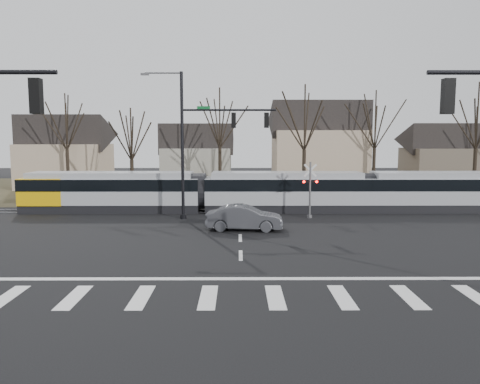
{
  "coord_description": "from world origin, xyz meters",
  "views": [
    {
      "loc": [
        -0.14,
        -20.18,
        5.65
      ],
      "look_at": [
        0.0,
        9.0,
        2.3
      ],
      "focal_mm": 35.0,
      "sensor_mm": 36.0,
      "label": 1
    }
  ],
  "objects": [
    {
      "name": "sedan",
      "position": [
        0.27,
        8.32,
        0.78
      ],
      "size": [
        2.29,
        4.93,
        1.55
      ],
      "primitive_type": "imported",
      "rotation": [
        0.0,
        0.0,
        1.5
      ],
      "color": "#3D3E43",
      "rests_on": "ground"
    },
    {
      "name": "grass_verge",
      "position": [
        0.0,
        32.0,
        0.01
      ],
      "size": [
        140.0,
        28.0,
        0.01
      ],
      "primitive_type": "cube",
      "color": "#38331E",
      "rests_on": "ground"
    },
    {
      "name": "crosswalk",
      "position": [
        0.0,
        -4.0,
        0.01
      ],
      "size": [
        27.0,
        2.6,
        0.01
      ],
      "color": "silver",
      "rests_on": "ground"
    },
    {
      "name": "signal_pole_far",
      "position": [
        -2.41,
        12.5,
        5.7
      ],
      "size": [
        9.28,
        0.44,
        10.2
      ],
      "color": "black",
      "rests_on": "ground"
    },
    {
      "name": "house_d",
      "position": [
        24.0,
        35.0,
        3.97
      ],
      "size": [
        8.64,
        7.56,
        7.65
      ],
      "color": "brown",
      "rests_on": "ground"
    },
    {
      "name": "tram",
      "position": [
        3.46,
        16.0,
        1.66
      ],
      "size": [
        40.24,
        2.99,
        3.05
      ],
      "color": "gray",
      "rests_on": "ground"
    },
    {
      "name": "house_b",
      "position": [
        -5.0,
        36.0,
        3.97
      ],
      "size": [
        8.64,
        7.56,
        7.65
      ],
      "color": "gray",
      "rests_on": "ground"
    },
    {
      "name": "house_c",
      "position": [
        9.0,
        33.0,
        5.23
      ],
      "size": [
        10.8,
        8.64,
        10.1
      ],
      "color": "tan",
      "rests_on": "ground"
    },
    {
      "name": "lane_dashes",
      "position": [
        0.0,
        16.0,
        0.01
      ],
      "size": [
        0.18,
        30.0,
        0.01
      ],
      "color": "silver",
      "rests_on": "ground"
    },
    {
      "name": "rail_crossing_signal",
      "position": [
        5.0,
        12.79,
        1.89
      ],
      "size": [
        1.08,
        0.36,
        4.0
      ],
      "color": "#59595B",
      "rests_on": "ground"
    },
    {
      "name": "stop_line",
      "position": [
        0.0,
        -1.8,
        0.01
      ],
      "size": [
        28.0,
        0.35,
        0.01
      ],
      "primitive_type": "cube",
      "color": "silver",
      "rests_on": "ground"
    },
    {
      "name": "house_a",
      "position": [
        -20.0,
        34.0,
        4.46
      ],
      "size": [
        9.72,
        8.64,
        8.6
      ],
      "color": "tan",
      "rests_on": "ground"
    },
    {
      "name": "tree_row",
      "position": [
        2.0,
        26.0,
        5.0
      ],
      "size": [
        59.2,
        7.2,
        10.0
      ],
      "color": "black",
      "rests_on": "ground"
    },
    {
      "name": "ground",
      "position": [
        0.0,
        0.0,
        0.0
      ],
      "size": [
        140.0,
        140.0,
        0.0
      ],
      "primitive_type": "plane",
      "color": "black"
    },
    {
      "name": "rail_pair",
      "position": [
        0.0,
        15.8,
        0.03
      ],
      "size": [
        90.0,
        1.52,
        0.06
      ],
      "color": "#59595E",
      "rests_on": "ground"
    }
  ]
}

